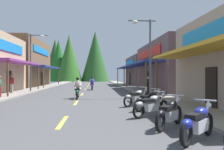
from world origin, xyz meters
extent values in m
cube|color=#4C4C4F|center=(0.00, 24.25, -0.05)|extent=(9.66, 78.50, 0.10)
cube|color=gray|center=(-5.88, 24.25, 0.06)|extent=(2.10, 78.50, 0.12)
cube|color=gray|center=(5.88, 24.25, 0.06)|extent=(2.10, 78.50, 0.12)
cube|color=#E0C64C|center=(0.00, 8.71, 0.01)|extent=(0.16, 2.40, 0.01)
cube|color=#E0C64C|center=(0.00, 14.68, 0.01)|extent=(0.16, 2.40, 0.01)
cube|color=#E0C64C|center=(0.00, 20.98, 0.01)|extent=(0.16, 2.40, 0.01)
cube|color=#E0C64C|center=(0.00, 27.97, 0.01)|extent=(0.16, 2.40, 0.01)
cube|color=#E0C64C|center=(0.00, 34.47, 0.01)|extent=(0.16, 2.40, 0.01)
cube|color=#E0C64C|center=(0.00, 40.77, 0.01)|extent=(0.16, 2.40, 0.01)
cube|color=#E0C64C|center=(0.00, 46.43, 0.01)|extent=(0.16, 2.40, 0.01)
cube|color=#E0C64C|center=(0.00, 52.17, 0.01)|extent=(0.16, 2.40, 0.01)
cube|color=#8C338C|center=(-6.03, 22.76, 2.90)|extent=(1.80, 9.71, 0.16)
cylinder|color=brown|center=(-5.33, 18.10, 1.41)|extent=(0.14, 0.14, 2.82)
cylinder|color=brown|center=(-5.33, 27.42, 1.41)|extent=(0.14, 0.14, 2.82)
cube|color=#197FCC|center=(-6.87, 22.76, 4.35)|extent=(0.10, 7.55, 0.90)
cube|color=black|center=(-6.89, 22.76, 1.05)|extent=(0.08, 1.10, 2.10)
cube|color=brown|center=(-11.01, 36.16, 3.41)|extent=(8.18, 13.84, 6.81)
cube|color=navy|center=(-6.03, 36.16, 2.90)|extent=(1.80, 12.45, 0.16)
cylinder|color=brown|center=(-5.33, 30.13, 1.41)|extent=(0.14, 0.14, 2.82)
cylinder|color=brown|center=(-5.33, 42.19, 1.41)|extent=(0.14, 0.14, 2.82)
cube|color=#197FCC|center=(-6.87, 36.16, 5.31)|extent=(0.10, 9.69, 0.90)
cube|color=black|center=(-6.89, 36.16, 1.05)|extent=(0.08, 1.10, 2.10)
cube|color=gold|center=(6.03, 11.35, 2.90)|extent=(1.80, 9.43, 0.16)
cylinder|color=brown|center=(5.33, 15.86, 1.41)|extent=(0.14, 0.14, 2.82)
cube|color=#197FCC|center=(6.87, 11.35, 3.83)|extent=(0.10, 7.34, 0.90)
cube|color=black|center=(6.89, 11.35, 1.05)|extent=(0.08, 1.10, 2.10)
cube|color=brown|center=(11.28, 25.24, 2.59)|extent=(8.71, 13.93, 5.17)
cube|color=navy|center=(6.03, 25.24, 2.90)|extent=(1.80, 12.54, 0.16)
cylinder|color=brown|center=(5.33, 19.17, 1.41)|extent=(0.14, 0.14, 2.82)
cylinder|color=brown|center=(5.33, 31.31, 1.41)|extent=(0.14, 0.14, 2.82)
cube|color=red|center=(6.87, 25.24, 4.04)|extent=(0.10, 9.75, 0.90)
cube|color=black|center=(6.89, 25.24, 1.05)|extent=(0.08, 1.10, 2.10)
cube|color=brown|center=(10.38, 39.03, 2.37)|extent=(6.90, 11.47, 4.75)
cube|color=navy|center=(6.03, 39.03, 2.90)|extent=(1.80, 10.32, 0.16)
cylinder|color=brown|center=(5.33, 34.07, 1.41)|extent=(0.14, 0.14, 2.82)
cylinder|color=brown|center=(5.33, 43.99, 1.41)|extent=(0.14, 0.14, 2.82)
cube|color=#197FCC|center=(6.87, 39.03, 3.70)|extent=(0.10, 8.03, 0.90)
cube|color=black|center=(6.89, 39.03, 1.05)|extent=(0.08, 1.10, 2.10)
cylinder|color=#474C51|center=(-5.23, 23.89, 2.88)|extent=(0.14, 0.14, 5.75)
cylinder|color=#474C51|center=(-4.60, 23.89, 5.65)|extent=(2.05, 0.10, 0.10)
ellipsoid|color=silver|center=(-4.08, 23.89, 5.55)|extent=(0.50, 0.30, 0.24)
cylinder|color=#474C51|center=(5.23, 17.31, 2.91)|extent=(0.14, 0.14, 5.83)
cylinder|color=#474C51|center=(4.60, 17.31, 5.73)|extent=(2.05, 0.10, 0.10)
ellipsoid|color=silver|center=(4.08, 17.31, 5.63)|extent=(0.50, 0.30, 0.24)
torus|color=black|center=(4.38, 6.56, 0.32)|extent=(0.52, 0.52, 0.64)
torus|color=black|center=(3.33, 5.50, 0.32)|extent=(0.52, 0.52, 0.64)
cube|color=silver|center=(3.85, 6.03, 0.40)|extent=(0.69, 0.69, 0.32)
ellipsoid|color=navy|center=(4.00, 6.17, 0.72)|extent=(0.62, 0.62, 0.28)
cube|color=black|center=(3.68, 5.85, 0.68)|extent=(0.62, 0.62, 0.12)
ellipsoid|color=navy|center=(3.36, 5.53, 0.55)|extent=(0.48, 0.48, 0.24)
cylinder|color=silver|center=(4.29, 6.47, 0.65)|extent=(0.30, 0.31, 0.71)
cylinder|color=silver|center=(4.21, 6.38, 1.02)|extent=(0.45, 0.45, 0.04)
sphere|color=white|center=(4.40, 6.58, 0.85)|extent=(0.16, 0.16, 0.16)
torus|color=black|center=(4.06, 8.14, 0.32)|extent=(0.48, 0.56, 0.64)
torus|color=black|center=(3.12, 6.98, 0.32)|extent=(0.48, 0.56, 0.64)
cube|color=silver|center=(3.59, 7.56, 0.40)|extent=(0.66, 0.72, 0.32)
ellipsoid|color=black|center=(3.71, 7.71, 0.72)|extent=(0.60, 0.64, 0.28)
cube|color=black|center=(3.43, 7.36, 0.68)|extent=(0.60, 0.64, 0.12)
ellipsoid|color=black|center=(3.15, 7.01, 0.55)|extent=(0.46, 0.49, 0.24)
cylinder|color=silver|center=(3.98, 8.04, 0.65)|extent=(0.28, 0.33, 0.71)
cylinder|color=silver|center=(3.90, 7.95, 1.02)|extent=(0.49, 0.41, 0.04)
sphere|color=white|center=(4.08, 8.17, 0.85)|extent=(0.16, 0.16, 0.16)
torus|color=black|center=(4.09, 10.03, 0.32)|extent=(0.58, 0.45, 0.64)
torus|color=black|center=(2.87, 9.16, 0.32)|extent=(0.58, 0.45, 0.64)
cube|color=silver|center=(3.48, 9.59, 0.40)|extent=(0.73, 0.63, 0.32)
ellipsoid|color=#99999E|center=(3.64, 9.71, 0.72)|extent=(0.64, 0.58, 0.28)
cube|color=black|center=(3.28, 9.45, 0.68)|extent=(0.65, 0.58, 0.12)
ellipsoid|color=#99999E|center=(2.91, 9.19, 0.55)|extent=(0.50, 0.45, 0.24)
cylinder|color=silver|center=(3.99, 9.95, 0.65)|extent=(0.34, 0.26, 0.71)
cylinder|color=silver|center=(3.89, 9.88, 1.02)|extent=(0.38, 0.51, 0.04)
sphere|color=white|center=(4.12, 10.04, 0.85)|extent=(0.16, 0.16, 0.16)
torus|color=black|center=(4.38, 11.77, 0.32)|extent=(0.56, 0.48, 0.64)
torus|color=black|center=(3.20, 10.84, 0.32)|extent=(0.56, 0.48, 0.64)
cube|color=silver|center=(3.79, 11.31, 0.40)|extent=(0.72, 0.65, 0.32)
ellipsoid|color=black|center=(3.94, 11.43, 0.72)|extent=(0.64, 0.60, 0.28)
cube|color=black|center=(3.59, 11.15, 0.68)|extent=(0.64, 0.59, 0.12)
ellipsoid|color=black|center=(3.24, 10.87, 0.55)|extent=(0.49, 0.46, 0.24)
cylinder|color=silver|center=(4.27, 11.69, 0.65)|extent=(0.33, 0.28, 0.71)
cylinder|color=silver|center=(4.18, 11.62, 1.02)|extent=(0.40, 0.50, 0.04)
sphere|color=white|center=(4.40, 11.79, 0.85)|extent=(0.16, 0.16, 0.16)
torus|color=black|center=(4.06, 13.39, 0.32)|extent=(0.56, 0.48, 0.64)
torus|color=black|center=(2.89, 12.44, 0.32)|extent=(0.56, 0.48, 0.64)
cube|color=silver|center=(3.47, 12.91, 0.40)|extent=(0.72, 0.66, 0.32)
ellipsoid|color=#99999E|center=(3.63, 13.04, 0.72)|extent=(0.64, 0.60, 0.28)
cube|color=black|center=(3.28, 12.76, 0.68)|extent=(0.64, 0.60, 0.12)
ellipsoid|color=#99999E|center=(2.93, 12.47, 0.55)|extent=(0.49, 0.46, 0.24)
cylinder|color=silver|center=(3.95, 13.30, 0.65)|extent=(0.33, 0.28, 0.71)
cylinder|color=silver|center=(3.86, 13.23, 1.02)|extent=(0.41, 0.49, 0.04)
sphere|color=white|center=(4.08, 13.41, 0.85)|extent=(0.16, 0.16, 0.16)
torus|color=black|center=(-0.11, 18.01, 0.32)|extent=(0.11, 0.64, 0.64)
torus|color=black|center=(-0.09, 16.51, 0.32)|extent=(0.11, 0.64, 0.64)
cube|color=silver|center=(-0.10, 17.26, 0.40)|extent=(0.29, 0.70, 0.32)
ellipsoid|color=#0C5933|center=(-0.10, 17.46, 0.72)|extent=(0.33, 0.57, 0.28)
cube|color=black|center=(-0.10, 17.01, 0.68)|extent=(0.29, 0.60, 0.12)
ellipsoid|color=#0C5933|center=(-0.09, 16.56, 0.55)|extent=(0.25, 0.44, 0.24)
cylinder|color=silver|center=(-0.11, 17.88, 0.65)|extent=(0.07, 0.37, 0.71)
cylinder|color=silver|center=(-0.11, 17.76, 1.02)|extent=(0.60, 0.05, 0.04)
sphere|color=white|center=(-0.11, 18.04, 0.85)|extent=(0.16, 0.16, 0.16)
ellipsoid|color=#B2A599|center=(-0.10, 17.11, 1.05)|extent=(0.39, 0.39, 0.64)
sphere|color=black|center=(-0.10, 17.16, 1.45)|extent=(0.24, 0.24, 0.24)
cylinder|color=#B2A599|center=(-0.26, 17.28, 0.70)|extent=(0.15, 0.42, 0.24)
cylinder|color=#B2A599|center=(-0.31, 17.41, 1.05)|extent=(0.11, 0.51, 0.40)
cylinder|color=#B2A599|center=(0.06, 17.29, 0.70)|extent=(0.15, 0.42, 0.24)
cylinder|color=#B2A599|center=(0.11, 17.42, 1.05)|extent=(0.11, 0.51, 0.40)
torus|color=black|center=(0.75, 27.88, 0.32)|extent=(0.13, 0.64, 0.64)
torus|color=black|center=(0.82, 26.38, 0.32)|extent=(0.13, 0.64, 0.64)
cube|color=silver|center=(0.78, 27.13, 0.40)|extent=(0.31, 0.71, 0.32)
ellipsoid|color=#721972|center=(0.77, 27.33, 0.72)|extent=(0.35, 0.57, 0.28)
cube|color=black|center=(0.79, 26.88, 0.68)|extent=(0.31, 0.61, 0.12)
ellipsoid|color=#721972|center=(0.81, 26.43, 0.55)|extent=(0.26, 0.45, 0.24)
cylinder|color=silver|center=(0.75, 27.75, 0.65)|extent=(0.08, 0.37, 0.71)
cylinder|color=silver|center=(0.76, 27.63, 1.02)|extent=(0.60, 0.07, 0.04)
sphere|color=white|center=(0.75, 27.91, 0.85)|extent=(0.16, 0.16, 0.16)
ellipsoid|color=#333F8C|center=(0.79, 26.98, 1.05)|extent=(0.40, 0.40, 0.64)
sphere|color=black|center=(0.79, 27.03, 1.45)|extent=(0.24, 0.24, 0.24)
cylinder|color=#333F8C|center=(0.62, 27.14, 0.70)|extent=(0.16, 0.43, 0.24)
cylinder|color=#333F8C|center=(0.57, 27.27, 1.05)|extent=(0.12, 0.51, 0.40)
cylinder|color=#333F8C|center=(0.94, 27.16, 0.70)|extent=(0.16, 0.43, 0.24)
cylinder|color=#333F8C|center=(0.98, 27.29, 1.05)|extent=(0.12, 0.51, 0.40)
cylinder|color=maroon|center=(-5.61, 17.45, 0.42)|extent=(0.14, 0.14, 0.84)
ellipsoid|color=#3F593F|center=(-5.62, 17.36, 1.14)|extent=(0.31, 0.39, 0.59)
cylinder|color=#3F593F|center=(-5.59, 17.60, 1.17)|extent=(0.09, 0.09, 0.56)
sphere|color=#8C664C|center=(-5.62, 17.36, 1.56)|extent=(0.23, 0.23, 0.23)
cylinder|color=#B2A599|center=(-6.31, 21.53, 0.44)|extent=(0.14, 0.14, 0.89)
cylinder|color=#B2A599|center=(-6.15, 21.46, 0.44)|extent=(0.14, 0.14, 0.89)
ellipsoid|color=maroon|center=(-6.23, 21.50, 1.20)|extent=(0.43, 0.38, 0.63)
cylinder|color=maroon|center=(-6.45, 21.60, 1.23)|extent=(0.09, 0.09, 0.60)
cylinder|color=maroon|center=(-6.01, 21.40, 1.23)|extent=(0.09, 0.09, 0.60)
sphere|color=#8C664C|center=(-6.23, 21.50, 1.65)|extent=(0.24, 0.24, 0.24)
cylinder|color=black|center=(5.64, 19.74, 0.40)|extent=(0.14, 0.14, 0.80)
cylinder|color=black|center=(5.63, 19.92, 0.40)|extent=(0.14, 0.14, 0.80)
ellipsoid|color=black|center=(5.63, 19.83, 1.08)|extent=(0.27, 0.37, 0.56)
cylinder|color=black|center=(5.64, 19.59, 1.10)|extent=(0.09, 0.09, 0.54)
cylinder|color=black|center=(5.63, 20.07, 1.10)|extent=(0.09, 0.09, 0.54)
sphere|color=beige|center=(5.63, 19.83, 1.48)|extent=(0.22, 0.22, 0.22)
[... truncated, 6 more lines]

